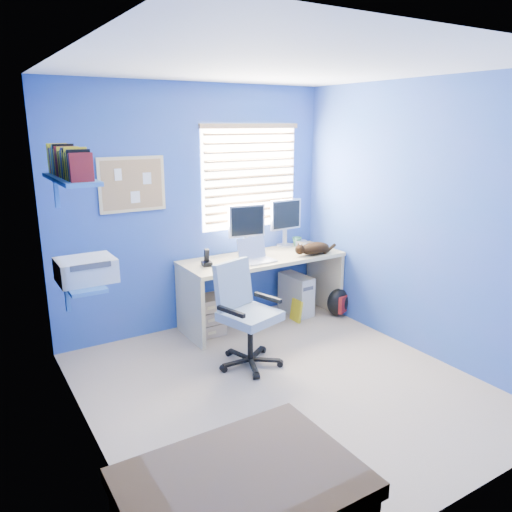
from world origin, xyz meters
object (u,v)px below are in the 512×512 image
desk (262,290)px  tower_pc (296,294)px  cat (315,248)px  office_chair (246,327)px  laptop (258,251)px

desk → tower_pc: (0.47, 0.03, -0.14)m
desk → cat: (0.53, -0.21, 0.44)m
tower_pc → office_chair: office_chair is taller
desk → cat: 0.72m
cat → tower_pc: 0.63m
office_chair → desk: bearing=49.2°
cat → laptop: bearing=176.7°
desk → tower_pc: size_ratio=3.89×
desk → cat: size_ratio=4.77×
office_chair → tower_pc: bearing=34.7°
cat → office_chair: (-1.17, -0.54, -0.46)m
desk → cat: bearing=-21.5°
tower_pc → office_chair: (-1.11, -0.77, 0.12)m
desk → office_chair: office_chair is taller
laptop → desk: bearing=41.3°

